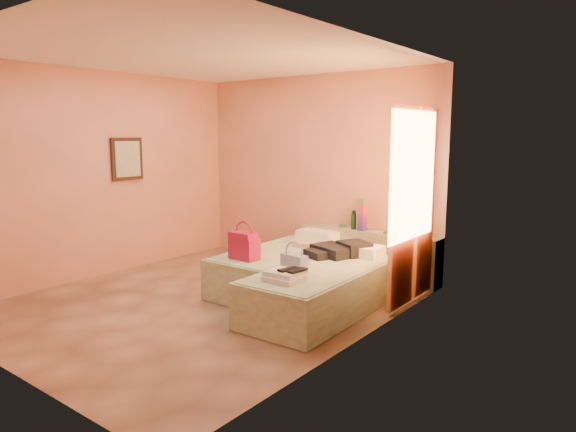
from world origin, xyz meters
The scene contains 16 objects.
ground centered at (0.00, 0.00, 0.00)m, with size 4.50×4.50×0.00m, color tan.
room_walls centered at (0.21, 0.57, 1.79)m, with size 4.02×4.51×2.81m.
headboard_ledge centered at (0.98, 2.10, 0.33)m, with size 2.05×0.30×0.65m, color gray.
bed_left centered at (0.36, 1.02, 0.25)m, with size 0.90×2.00×0.50m, color beige.
bed_right centered at (1.29, 0.53, 0.25)m, with size 0.90×2.00×0.50m, color beige.
water_bottle centered at (0.77, 2.08, 0.77)m, with size 0.07×0.07×0.25m, color #163D1C.
rainbow_box centered at (0.92, 2.05, 0.87)m, with size 0.10×0.10×0.43m, color #AD1540.
small_dish centered at (0.55, 2.15, 0.66)m, with size 0.11×0.11×0.03m, color #4B8A68.
green_book centered at (1.33, 2.08, 0.66)m, with size 0.16×0.12×0.03m, color #294D36.
flower_vase centered at (1.66, 2.13, 0.79)m, with size 0.21×0.21×0.27m, color white.
magenta_handbag centered at (0.33, 0.32, 0.66)m, with size 0.35×0.20×0.33m, color #AD1540.
khaki_garment centered at (0.51, 1.33, 0.53)m, with size 0.32×0.25×0.05m, color tan.
clothes_pile centered at (1.11, 1.10, 0.58)m, with size 0.54×0.54×0.16m, color black.
blue_handbag centered at (1.13, 0.22, 0.59)m, with size 0.29×0.12×0.19m, color #4357A1.
towel_stack centered at (1.26, -0.11, 0.55)m, with size 0.35×0.30×0.10m, color white.
sandal_pair centered at (1.32, -0.06, 0.61)m, with size 0.17×0.22×0.02m, color black.
Camera 1 is at (4.29, -4.02, 1.94)m, focal length 32.00 mm.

